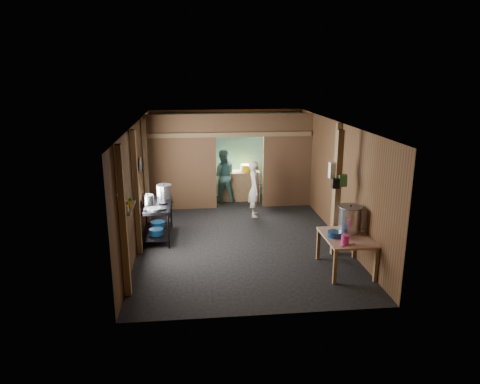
{
  "coord_description": "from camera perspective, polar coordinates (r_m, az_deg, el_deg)",
  "views": [
    {
      "loc": [
        -1.01,
        -9.58,
        3.71
      ],
      "look_at": [
        0.0,
        -0.2,
        1.1
      ],
      "focal_mm": 32.99,
      "sensor_mm": 36.0,
      "label": 1
    }
  ],
  "objects": [
    {
      "name": "wall_front",
      "position": [
        6.62,
        3.07,
        -5.91
      ],
      "size": [
        4.5,
        0.0,
        2.6
      ],
      "primitive_type": "cube",
      "color": "brown",
      "rests_on": "ground"
    },
    {
      "name": "stove_pot_large",
      "position": [
        10.41,
        -9.78,
        -0.0
      ],
      "size": [
        0.46,
        0.46,
        0.35
      ],
      "primitive_type": null,
      "rotation": [
        0.0,
        0.0,
        0.43
      ],
      "color": "silver",
      "rests_on": "gas_range"
    },
    {
      "name": "knife",
      "position": [
        8.18,
        13.79,
        -6.67
      ],
      "size": [
        0.29,
        0.13,
        0.01
      ],
      "primitive_type": "cube",
      "rotation": [
        0.0,
        0.0,
        0.33
      ],
      "color": "silver",
      "rests_on": "prep_table"
    },
    {
      "name": "bag_green",
      "position": [
        8.98,
        13.09,
        1.46
      ],
      "size": [
        0.16,
        0.12,
        0.24
      ],
      "primitive_type": "cube",
      "color": "#3C884B",
      "rests_on": "post_free"
    },
    {
      "name": "blue_tub_back",
      "position": [
        10.53,
        -10.56,
        -4.13
      ],
      "size": [
        0.33,
        0.33,
        0.13
      ],
      "primitive_type": "cylinder",
      "color": "navy",
      "rests_on": "gas_range"
    },
    {
      "name": "wall_back",
      "position": [
        13.34,
        -1.7,
        5.04
      ],
      "size": [
        4.5,
        0.0,
        2.6
      ],
      "primitive_type": "cube",
      "color": "brown",
      "rests_on": "ground"
    },
    {
      "name": "frying_pan",
      "position": [
        9.6,
        -11.07,
        -2.19
      ],
      "size": [
        0.44,
        0.59,
        0.07
      ],
      "primitive_type": null,
      "rotation": [
        0.0,
        0.0,
        0.27
      ],
      "color": "slate",
      "rests_on": "gas_range"
    },
    {
      "name": "prep_table",
      "position": [
        8.72,
        13.5,
        -7.7
      ],
      "size": [
        0.84,
        1.16,
        0.69
      ],
      "primitive_type": null,
      "color": "tan",
      "rests_on": "floor"
    },
    {
      "name": "worker_back",
      "position": [
        12.73,
        -2.24,
        2.12
      ],
      "size": [
        0.77,
        0.61,
        1.55
      ],
      "primitive_type": "imported",
      "rotation": [
        0.0,
        0.0,
        3.12
      ],
      "color": "#437976",
      "rests_on": "floor"
    },
    {
      "name": "jar_yellow",
      "position": [
        7.89,
        -14.19,
        -1.54
      ],
      "size": [
        0.08,
        0.08,
        0.1
      ],
      "primitive_type": "cylinder",
      "color": "#E0A40E",
      "rests_on": "wall_shelf"
    },
    {
      "name": "yellow_tub",
      "position": [
        12.93,
        0.87,
        3.12
      ],
      "size": [
        0.35,
        0.35,
        0.2
      ],
      "primitive_type": "cylinder",
      "color": "#E0A40E",
      "rests_on": "back_counter"
    },
    {
      "name": "jar_white",
      "position": [
        7.66,
        -14.44,
        -2.09
      ],
      "size": [
        0.07,
        0.07,
        0.1
      ],
      "primitive_type": "cylinder",
      "color": "white",
      "rests_on": "wall_shelf"
    },
    {
      "name": "post_left_b",
      "position": [
        9.18,
        -13.24,
        -0.18
      ],
      "size": [
        0.1,
        0.12,
        2.6
      ],
      "primitive_type": "cube",
      "color": "olive",
      "rests_on": "floor"
    },
    {
      "name": "cook",
      "position": [
        11.47,
        1.95,
        0.42
      ],
      "size": [
        0.4,
        0.57,
        1.47
      ],
      "primitive_type": "imported",
      "rotation": [
        0.0,
        0.0,
        1.48
      ],
      "color": "beige",
      "rests_on": "floor"
    },
    {
      "name": "wall_clock",
      "position": [
        13.17,
        -0.6,
        7.56
      ],
      "size": [
        0.2,
        0.03,
        0.2
      ],
      "primitive_type": "cylinder",
      "rotation": [
        1.57,
        0.0,
        0.0
      ],
      "color": "white",
      "rests_on": "wall_back"
    },
    {
      "name": "wall_right",
      "position": [
        10.4,
        12.3,
        1.71
      ],
      "size": [
        0.0,
        7.0,
        2.6
      ],
      "primitive_type": "cube",
      "color": "brown",
      "rests_on": "ground"
    },
    {
      "name": "ceiling",
      "position": [
        9.7,
        -0.13,
        8.89
      ],
      "size": [
        4.5,
        7.0,
        0.0
      ],
      "primitive_type": "cube",
      "color": "black",
      "rests_on": "ground"
    },
    {
      "name": "stock_pot",
      "position": [
        8.78,
        14.03,
        -3.45
      ],
      "size": [
        0.57,
        0.57,
        0.53
      ],
      "primitive_type": null,
      "rotation": [
        0.0,
        0.0,
        -0.28
      ],
      "color": "silver",
      "rests_on": "prep_table"
    },
    {
      "name": "jar_green",
      "position": [
        8.1,
        -13.99,
        -1.09
      ],
      "size": [
        0.06,
        0.06,
        0.1
      ],
      "primitive_type": "cylinder",
      "color": "#3C884B",
      "rests_on": "wall_shelf"
    },
    {
      "name": "post_left_a",
      "position": [
        7.48,
        -14.84,
        -3.87
      ],
      "size": [
        0.1,
        0.12,
        2.6
      ],
      "primitive_type": "cube",
      "color": "olive",
      "rests_on": "floor"
    },
    {
      "name": "post_right",
      "position": [
        10.2,
        12.28,
        1.43
      ],
      "size": [
        0.1,
        0.12,
        2.6
      ],
      "primitive_type": "cube",
      "color": "olive",
      "rests_on": "floor"
    },
    {
      "name": "gas_range",
      "position": [
        10.19,
        -10.73,
        -3.72
      ],
      "size": [
        0.71,
        1.39,
        0.82
      ],
      "primitive_type": null,
      "color": "black",
      "rests_on": "floor"
    },
    {
      "name": "pink_bucket",
      "position": [
        8.19,
        13.43,
        -6.01
      ],
      "size": [
        0.19,
        0.19,
        0.17
      ],
      "primitive_type": "cylinder",
      "rotation": [
        0.0,
        0.0,
        0.37
      ],
      "color": "#E02B93",
      "rests_on": "prep_table"
    },
    {
      "name": "post_left_c",
      "position": [
        11.11,
        -12.05,
        2.59
      ],
      "size": [
        0.1,
        0.12,
        2.6
      ],
      "primitive_type": "cube",
      "color": "olive",
      "rests_on": "floor"
    },
    {
      "name": "partition_right",
      "position": [
        12.3,
        6.13,
        4.07
      ],
      "size": [
        1.35,
        0.1,
        2.6
      ],
      "primitive_type": "cube",
      "color": "brown",
      "rests_on": "floor"
    },
    {
      "name": "post_free",
      "position": [
        9.09,
        12.44,
        -0.29
      ],
      "size": [
        0.12,
        0.12,
        2.6
      ],
      "primitive_type": "cube",
      "color": "olive",
      "rests_on": "floor"
    },
    {
      "name": "partition_header",
      "position": [
        11.93,
        -0.04,
        8.67
      ],
      "size": [
        1.3,
        0.1,
        0.6
      ],
      "primitive_type": "cube",
      "color": "brown",
      "rests_on": "wall_back"
    },
    {
      "name": "blue_tub_front",
      "position": [
        10.07,
        -10.75,
        -5.06
      ],
      "size": [
        0.32,
        0.32,
        0.13
      ],
      "primitive_type": "cylinder",
      "color": "navy",
      "rests_on": "gas_range"
    },
    {
      "name": "pan_lid_small",
      "position": [
        10.67,
        -12.49,
        3.42
      ],
      "size": [
        0.03,
        0.3,
        0.3
      ],
      "primitive_type": "cylinder",
      "rotation": [
        0.0,
        1.57,
        0.0
      ],
      "color": "black",
      "rests_on": "wall_left"
    },
    {
      "name": "cross_beam",
      "position": [
        11.89,
        -1.22,
        7.43
      ],
      "size": [
        4.4,
        0.12,
        0.12
      ],
      "primitive_type": "cube",
      "color": "olive",
      "rests_on": "wall_left"
    },
    {
      "name": "wall_left",
      "position": [
        9.96,
        -13.11,
        1.05
      ],
      "size": [
        0.0,
        7.0,
        2.6
      ],
      "primitive_type": "cube",
      "color": "brown",
      "rests_on": "ground"
    },
    {
      "name": "partition_left",
      "position": [
        12.03,
        -7.53,
        3.77
      ],
      "size": [
        1.85,
        0.1,
        2.6
      ],
      "primitive_type": "cube",
      "color": "brown",
      "rests_on": "floor"
    },
    {
      "name": "floor",
      "position": [
        10.32,
        -0.12,
        -5.6
      ],
      "size": [
        4.5,
        7.0,
        0.0
      ],
      "primitive_type": "cube",
      "color": "black",
      "rests_on": "ground"
    },
    {
      "name": "bag_white",
      "position": [
        9.03,
        12.15,
        2.77
      ],
      "size": [
        0.22,
        0.15,
        0.32
      ],
      "primitive_type": "cube",
      "color": "white",
      "rests_on": "post_free"
    },
    {
      "name": "bag_black",
      "position": [
        8.93,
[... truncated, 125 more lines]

